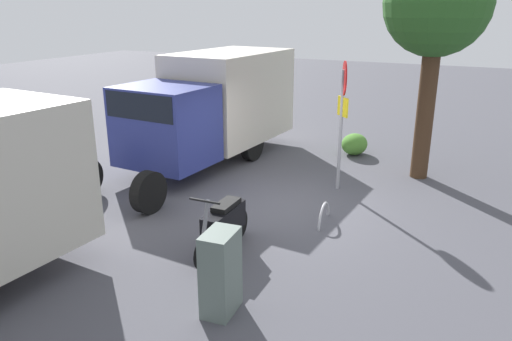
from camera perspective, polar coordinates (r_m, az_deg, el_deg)
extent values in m
plane|color=#4A4A51|center=(10.78, 2.74, -3.91)|extent=(60.00, 60.00, 0.00)
cylinder|color=black|center=(14.74, -6.86, 3.99)|extent=(0.91, 0.31, 0.90)
cylinder|color=black|center=(13.72, -0.45, 3.03)|extent=(0.91, 0.31, 0.90)
cylinder|color=black|center=(11.73, -19.32, -0.75)|extent=(0.91, 0.31, 0.90)
cylinder|color=black|center=(10.43, -12.37, -2.48)|extent=(0.91, 0.31, 0.90)
cube|color=beige|center=(14.27, -2.98, 8.69)|extent=(3.91, 2.44, 2.47)
cube|color=navy|center=(12.04, -10.42, 5.20)|extent=(1.93, 2.21, 1.90)
cube|color=black|center=(11.92, -10.58, 8.00)|extent=(1.94, 2.05, 0.60)
cylinder|color=black|center=(8.17, -5.96, -9.53)|extent=(0.56, 0.12, 0.56)
cylinder|color=black|center=(9.15, -2.03, -6.22)|extent=(0.56, 0.12, 0.56)
cube|color=black|center=(8.57, -3.76, -5.98)|extent=(1.11, 0.35, 0.48)
cube|color=black|center=(8.55, -3.48, -4.08)|extent=(0.65, 0.30, 0.12)
cylinder|color=slate|center=(7.97, -5.91, -5.89)|extent=(0.28, 0.08, 0.69)
cylinder|color=black|center=(7.83, -6.00, -3.55)|extent=(0.06, 0.55, 0.04)
cylinder|color=#9E9EA3|center=(11.43, 9.80, 4.52)|extent=(0.08, 0.08, 2.80)
cylinder|color=red|center=(11.20, 10.24, 10.52)|extent=(0.71, 0.32, 0.76)
cube|color=yellow|center=(11.30, 10.06, 7.31)|extent=(0.33, 0.33, 0.44)
cylinder|color=#47301E|center=(12.74, 19.08, 6.45)|extent=(0.42, 0.42, 3.34)
sphere|color=#2B5B23|center=(12.50, 20.34, 17.83)|extent=(2.45, 2.45, 2.45)
cube|color=slate|center=(6.94, -4.14, -11.77)|extent=(0.64, 0.46, 1.22)
torus|color=#B7B7BC|center=(9.97, 7.85, -6.02)|extent=(0.85, 0.13, 0.85)
ellipsoid|color=#4E8B32|center=(14.59, 11.38, 3.02)|extent=(0.90, 0.74, 0.61)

